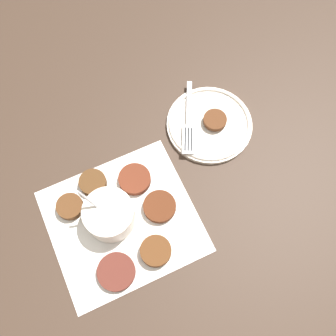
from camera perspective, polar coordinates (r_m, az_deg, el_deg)
name	(u,v)px	position (r m, az deg, el deg)	size (l,w,h in m)	color
ground_plane	(111,229)	(0.88, -8.23, -8.71)	(4.00, 4.00, 0.00)	#38281E
napkin	(123,221)	(0.88, -6.59, -7.67)	(0.32, 0.30, 0.00)	silver
sauce_bowl	(110,215)	(0.85, -8.43, -6.81)	(0.12, 0.11, 0.13)	silver
fritter_0	(116,272)	(0.85, -7.52, -14.71)	(0.08, 0.08, 0.01)	#55261E
fritter_1	(160,208)	(0.87, -1.12, -5.88)	(0.07, 0.07, 0.02)	#4F2614
fritter_2	(135,179)	(0.89, -4.86, -1.64)	(0.07, 0.07, 0.02)	#5A2818
fritter_3	(70,207)	(0.90, -14.03, -5.45)	(0.06, 0.06, 0.02)	#513019
fritter_4	(94,182)	(0.90, -10.69, -2.04)	(0.06, 0.06, 0.02)	#4C2F18
fritter_5	(156,251)	(0.85, -1.79, -11.96)	(0.07, 0.07, 0.02)	#553018
serving_plate	(209,124)	(0.96, 6.03, 6.38)	(0.21, 0.21, 0.02)	silver
fritter_on_plate	(215,120)	(0.95, 6.83, 6.94)	(0.06, 0.06, 0.01)	#512D19
fork	(189,125)	(0.94, 3.01, 6.29)	(0.10, 0.19, 0.00)	silver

